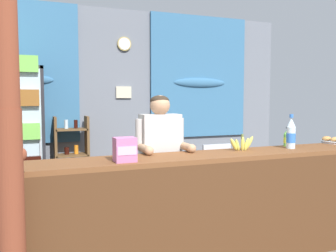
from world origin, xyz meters
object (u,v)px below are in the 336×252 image
drink_fridge (16,129)px  banana_bunch (242,144)px  timber_post (8,118)px  plastic_lawn_chair (212,169)px  shopkeeper (160,154)px  snack_box_wafer (125,150)px  bottle_shelf_rack (72,158)px  soda_bottle_water (291,134)px  soda_bottle_lime_soda (287,138)px  stall_counter (190,203)px

drink_fridge → banana_bunch: (2.04, -2.07, -0.04)m
timber_post → banana_bunch: timber_post is taller
drink_fridge → plastic_lawn_chair: drink_fridge is taller
shopkeeper → snack_box_wafer: 0.69m
shopkeeper → snack_box_wafer: shopkeeper is taller
drink_fridge → bottle_shelf_rack: drink_fridge is taller
soda_bottle_water → snack_box_wafer: 1.72m
shopkeeper → soda_bottle_lime_soda: (1.32, -0.22, 0.13)m
soda_bottle_water → plastic_lawn_chair: bearing=91.7°
bottle_shelf_rack → plastic_lawn_chair: bearing=-25.3°
soda_bottle_lime_soda → banana_bunch: (-0.60, -0.08, -0.02)m
drink_fridge → soda_bottle_lime_soda: size_ratio=9.90×
drink_fridge → snack_box_wafer: (0.85, -2.25, -0.00)m
soda_bottle_water → snack_box_wafer: bearing=-175.9°
plastic_lawn_chair → soda_bottle_water: soda_bottle_water is taller
timber_post → shopkeeper: timber_post is taller
plastic_lawn_chair → bottle_shelf_rack: bearing=154.7°
stall_counter → banana_bunch: bearing=17.7°
plastic_lawn_chair → banana_bunch: bearing=-108.0°
bottle_shelf_rack → plastic_lawn_chair: size_ratio=1.42×
drink_fridge → banana_bunch: 2.90m
plastic_lawn_chair → shopkeeper: (-1.19, -1.17, 0.45)m
stall_counter → shopkeeper: 0.62m
bottle_shelf_rack → timber_post: bearing=-103.7°
bottle_shelf_rack → drink_fridge: bearing=-160.4°
stall_counter → drink_fridge: drink_fridge is taller
bottle_shelf_rack → soda_bottle_water: (1.85, -2.38, 0.50)m
soda_bottle_lime_soda → snack_box_wafer: size_ratio=1.06×
drink_fridge → shopkeeper: drink_fridge is taller
timber_post → snack_box_wafer: bearing=18.4°
stall_counter → soda_bottle_lime_soda: 1.35m
soda_bottle_lime_soda → bottle_shelf_rack: bearing=130.7°
plastic_lawn_chair → stall_counter: bearing=-123.6°
stall_counter → snack_box_wafer: 0.74m
stall_counter → soda_bottle_water: soda_bottle_water is taller
shopkeeper → banana_bunch: bearing=-22.8°
bottle_shelf_rack → snack_box_wafer: size_ratio=6.42×
bottle_shelf_rack → plastic_lawn_chair: bottle_shelf_rack is taller
soda_bottle_water → banana_bunch: soda_bottle_water is taller
shopkeeper → banana_bunch: (0.72, -0.30, 0.10)m
snack_box_wafer → bottle_shelf_rack: bearing=93.1°
timber_post → soda_bottle_water: (2.53, 0.40, -0.23)m
banana_bunch → stall_counter: bearing=-162.3°
bottle_shelf_rack → snack_box_wafer: bottle_shelf_rack is taller
shopkeeper → soda_bottle_water: size_ratio=4.47×
timber_post → shopkeeper: 1.55m
plastic_lawn_chair → soda_bottle_water: (0.04, -1.53, 0.64)m
bottle_shelf_rack → banana_bunch: (1.33, -2.32, 0.42)m
drink_fridge → soda_bottle_water: bearing=-39.8°
shopkeeper → banana_bunch: shopkeeper is taller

